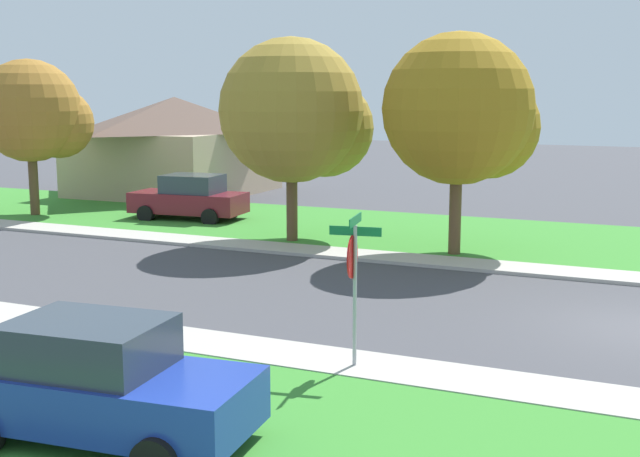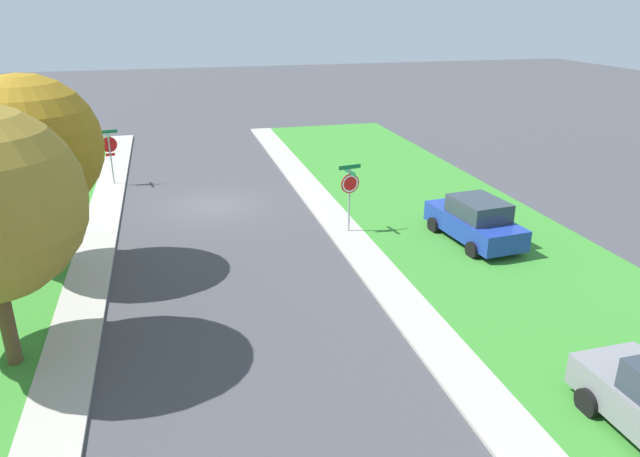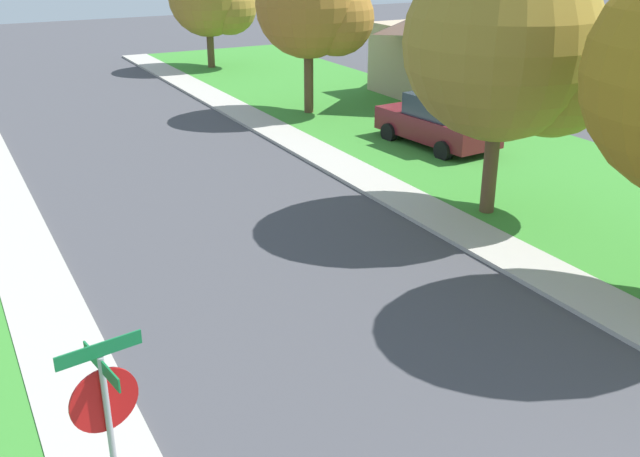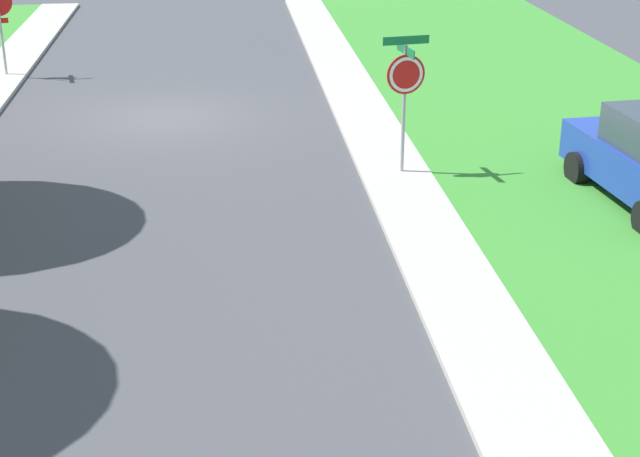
% 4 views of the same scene
% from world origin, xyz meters
% --- Properties ---
extents(ground_plane, '(120.00, 120.00, 0.00)m').
position_xyz_m(ground_plane, '(0.00, 0.00, 0.00)').
color(ground_plane, '#424247').
extents(sidewalk_west, '(1.40, 56.00, 0.10)m').
position_xyz_m(sidewalk_west, '(-4.70, 12.00, 0.05)').
color(sidewalk_west, '#ADA89E').
rests_on(sidewalk_west, ground).
extents(stop_sign_far_corner, '(0.91, 0.91, 2.77)m').
position_xyz_m(stop_sign_far_corner, '(-4.84, 4.70, 1.89)').
color(stop_sign_far_corner, '#9E9EA3').
rests_on(stop_sign_far_corner, ground).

